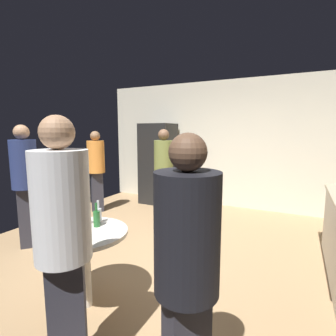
{
  "coord_description": "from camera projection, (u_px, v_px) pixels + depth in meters",
  "views": [
    {
      "loc": [
        1.6,
        -2.99,
        1.64
      ],
      "look_at": [
        -0.22,
        0.64,
        1.06
      ],
      "focal_mm": 27.93,
      "sensor_mm": 36.0,
      "label": 1
    }
  ],
  "objects": [
    {
      "name": "person_in_navy_shirt",
      "position": [
        25.0,
        177.0,
        3.61
      ],
      "size": [
        0.48,
        0.48,
        1.72
      ],
      "rotation": [
        0.0,
        0.0,
        -0.74
      ],
      "color": "#2D2D38",
      "rests_on": "ground_plane"
    },
    {
      "name": "beer_bottle_amber",
      "position": [
        84.0,
        217.0,
        2.51
      ],
      "size": [
        0.06,
        0.06,
        0.23
      ],
      "color": "#8C5919",
      "rests_on": "foreground_table"
    },
    {
      "name": "wall_back",
      "position": [
        218.0,
        144.0,
        5.72
      ],
      "size": [
        5.32,
        0.06,
        2.7
      ],
      "primitive_type": "cube",
      "color": "beige",
      "rests_on": "ground_plane"
    },
    {
      "name": "ground_plane",
      "position": [
        162.0,
        255.0,
        3.59
      ],
      "size": [
        5.2,
        5.2,
        0.1
      ],
      "primitive_type": "cube",
      "color": "#9E7C56"
    },
    {
      "name": "plastic_cup_white",
      "position": [
        74.0,
        219.0,
        2.55
      ],
      "size": [
        0.08,
        0.08,
        0.11
      ],
      "primitive_type": "cylinder",
      "color": "white",
      "rests_on": "foreground_table"
    },
    {
      "name": "beer_bottle_green",
      "position": [
        97.0,
        218.0,
        2.48
      ],
      "size": [
        0.06,
        0.06,
        0.23
      ],
      "color": "#26662D",
      "rests_on": "foreground_table"
    },
    {
      "name": "person_in_white_shirt",
      "position": [
        63.0,
        233.0,
        1.6
      ],
      "size": [
        0.48,
        0.48,
        1.73
      ],
      "rotation": [
        0.0,
        0.0,
        2.29
      ],
      "color": "#2D2D38",
      "rests_on": "ground_plane"
    },
    {
      "name": "person_in_orange_shirt",
      "position": [
        96.0,
        165.0,
        5.25
      ],
      "size": [
        0.48,
        0.48,
        1.64
      ],
      "rotation": [
        0.0,
        0.0,
        -0.67
      ],
      "color": "#2D2D38",
      "rests_on": "ground_plane"
    },
    {
      "name": "person_in_black_shirt",
      "position": [
        187.0,
        265.0,
        1.35
      ],
      "size": [
        0.48,
        0.48,
        1.63
      ],
      "rotation": [
        0.0,
        0.0,
        2.43
      ],
      "color": "#2D2D38",
      "rests_on": "ground_plane"
    },
    {
      "name": "person_in_olive_shirt",
      "position": [
        164.0,
        169.0,
        4.63
      ],
      "size": [
        0.43,
        0.43,
        1.67
      ],
      "rotation": [
        0.0,
        0.0,
        -1.23
      ],
      "color": "#2D2D38",
      "rests_on": "ground_plane"
    },
    {
      "name": "beer_bottle_clear",
      "position": [
        98.0,
        215.0,
        2.57
      ],
      "size": [
        0.06,
        0.06,
        0.23
      ],
      "color": "silver",
      "rests_on": "foreground_table"
    },
    {
      "name": "foreground_table",
      "position": [
        84.0,
        242.0,
        2.39
      ],
      "size": [
        0.8,
        0.8,
        0.73
      ],
      "color": "beige",
      "rests_on": "ground_plane"
    },
    {
      "name": "refrigerator",
      "position": [
        158.0,
        164.0,
        5.96
      ],
      "size": [
        0.7,
        0.68,
        1.8
      ],
      "color": "black",
      "rests_on": "ground_plane"
    },
    {
      "name": "beer_bottle_brown",
      "position": [
        57.0,
        229.0,
        2.21
      ],
      "size": [
        0.06,
        0.06,
        0.23
      ],
      "color": "#593314",
      "rests_on": "foreground_table"
    }
  ]
}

